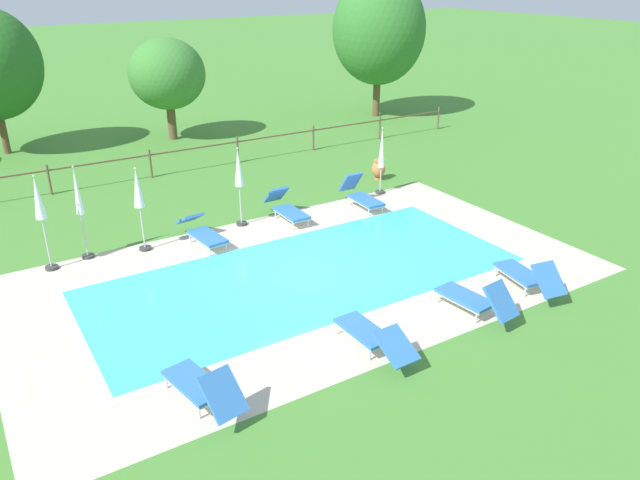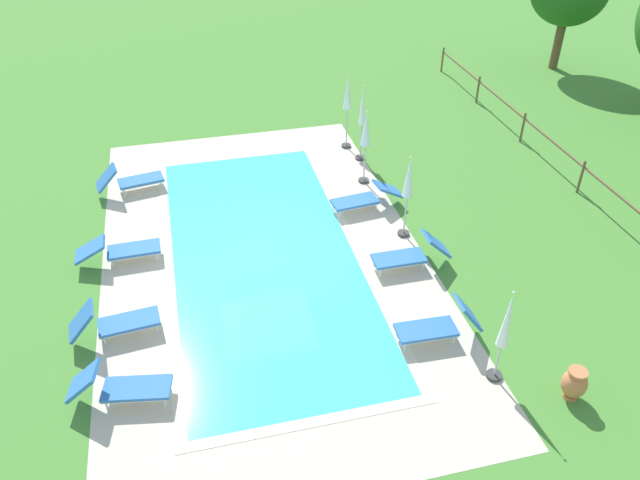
% 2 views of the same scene
% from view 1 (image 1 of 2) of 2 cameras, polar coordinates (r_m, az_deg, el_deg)
% --- Properties ---
extents(ground_plane, '(160.00, 160.00, 0.00)m').
position_cam_1_polar(ground_plane, '(15.20, -1.33, -3.31)').
color(ground_plane, '#478433').
extents(pool_deck_paving, '(14.19, 8.06, 0.01)m').
position_cam_1_polar(pool_deck_paving, '(15.20, -1.33, -3.30)').
color(pool_deck_paving, beige).
rests_on(pool_deck_paving, ground).
extents(swimming_pool_water, '(10.68, 4.56, 0.01)m').
position_cam_1_polar(swimming_pool_water, '(15.20, -1.33, -3.29)').
color(swimming_pool_water, '#42CCD6').
rests_on(swimming_pool_water, ground).
extents(pool_coping_rim, '(11.16, 5.04, 0.01)m').
position_cam_1_polar(pool_coping_rim, '(15.19, -1.33, -3.28)').
color(pool_coping_rim, beige).
rests_on(pool_coping_rim, ground).
extents(sun_lounger_north_near_steps, '(0.94, 2.00, 0.93)m').
position_cam_1_polar(sun_lounger_north_near_steps, '(11.02, -10.98, -13.31)').
color(sun_lounger_north_near_steps, '#3370BC').
rests_on(sun_lounger_north_near_steps, ground).
extents(sun_lounger_north_mid, '(0.65, 2.08, 0.72)m').
position_cam_1_polar(sun_lounger_north_mid, '(12.24, 4.92, -8.86)').
color(sun_lounger_north_mid, '#3370BC').
rests_on(sun_lounger_north_mid, ground).
extents(sun_lounger_north_far, '(0.60, 1.94, 0.91)m').
position_cam_1_polar(sun_lounger_north_far, '(18.42, -3.12, 3.03)').
color(sun_lounger_north_far, '#3370BC').
rests_on(sun_lounger_north_far, ground).
extents(sun_lounger_north_end, '(0.79, 1.94, 0.96)m').
position_cam_1_polar(sun_lounger_north_end, '(13.79, 14.29, -5.35)').
color(sun_lounger_north_end, '#3370BC').
rests_on(sun_lounger_north_end, ground).
extents(sun_lounger_south_near_corner, '(0.82, 2.11, 0.75)m').
position_cam_1_polar(sun_lounger_south_near_corner, '(17.08, -10.98, 0.78)').
color(sun_lounger_south_near_corner, '#3370BC').
rests_on(sun_lounger_south_near_corner, ground).
extents(sun_lounger_south_mid, '(0.93, 2.02, 0.91)m').
position_cam_1_polar(sun_lounger_south_mid, '(15.17, 18.87, -3.15)').
color(sun_lounger_south_mid, '#3370BC').
rests_on(sun_lounger_south_mid, ground).
extents(sun_lounger_south_far, '(0.67, 1.86, 1.01)m').
position_cam_1_polar(sun_lounger_south_far, '(19.45, 3.89, 4.22)').
color(sun_lounger_south_far, '#3370BC').
rests_on(sun_lounger_south_far, ground).
extents(patio_umbrella_closed_row_west, '(0.32, 0.32, 2.33)m').
position_cam_1_polar(patio_umbrella_closed_row_west, '(16.63, -16.64, 4.10)').
color(patio_umbrella_closed_row_west, '#383838').
rests_on(patio_umbrella_closed_row_west, ground).
extents(patio_umbrella_closed_row_mid_west, '(0.32, 0.32, 2.37)m').
position_cam_1_polar(patio_umbrella_closed_row_mid_west, '(17.75, -7.61, 6.15)').
color(patio_umbrella_closed_row_mid_west, '#383838').
rests_on(patio_umbrella_closed_row_mid_west, ground).
extents(patio_umbrella_closed_row_centre, '(0.32, 0.32, 2.52)m').
position_cam_1_polar(patio_umbrella_closed_row_centre, '(16.66, -21.64, 3.36)').
color(patio_umbrella_closed_row_centre, '#383838').
rests_on(patio_umbrella_closed_row_centre, ground).
extents(patio_umbrella_closed_row_mid_east, '(0.32, 0.32, 2.51)m').
position_cam_1_polar(patio_umbrella_closed_row_mid_east, '(16.30, -24.79, 2.92)').
color(patio_umbrella_closed_row_mid_east, '#383838').
rests_on(patio_umbrella_closed_row_mid_east, ground).
extents(patio_umbrella_closed_row_east, '(0.32, 0.32, 2.27)m').
position_cam_1_polar(patio_umbrella_closed_row_east, '(20.43, 5.79, 8.08)').
color(patio_umbrella_closed_row_east, '#383838').
rests_on(patio_umbrella_closed_row_east, ground).
extents(terracotta_urn_near_fence, '(0.49, 0.49, 0.73)m').
position_cam_1_polar(terracotta_urn_near_fence, '(22.12, 5.50, 6.64)').
color(terracotta_urn_near_fence, '#C67547').
rests_on(terracotta_urn_near_fence, ground).
extents(perimeter_fence, '(24.23, 0.08, 1.05)m').
position_cam_1_polar(perimeter_fence, '(23.48, -11.59, 8.06)').
color(perimeter_fence, brown).
rests_on(perimeter_fence, ground).
extents(tree_west_mid, '(3.26, 3.26, 4.35)m').
position_cam_1_polar(tree_west_mid, '(27.82, -14.12, 14.82)').
color(tree_west_mid, brown).
rests_on(tree_west_mid, ground).
extents(tree_centre, '(4.56, 4.56, 6.85)m').
position_cam_1_polar(tree_centre, '(31.66, 5.54, 18.97)').
color(tree_centre, brown).
rests_on(tree_centre, ground).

